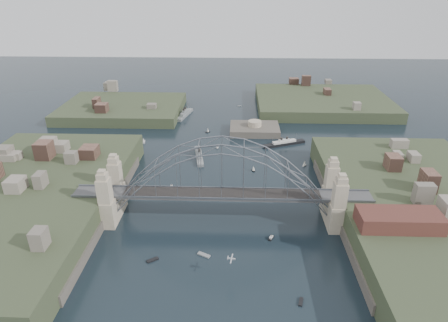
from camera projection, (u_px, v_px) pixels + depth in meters
ground at (222, 218)px, 112.76m from camera, size 500.00×500.00×0.00m
bridge at (222, 181)px, 107.47m from camera, size 84.00×13.80×24.60m
shore_west at (27, 209)px, 113.75m from camera, size 50.50×90.00×12.00m
shore_east at (423, 217)px, 110.07m from camera, size 50.50×90.00×12.00m
headland_nw at (123, 112)px, 200.07m from camera, size 60.00×45.00×9.00m
headland_ne at (322, 105)px, 210.13m from camera, size 70.00×55.00×9.50m
fort_island at (254, 133)px, 175.71m from camera, size 22.00×16.00×9.40m
wharf_shed at (399, 220)px, 94.41m from camera, size 20.00×8.00×4.00m
finger_pier at (392, 290)px, 85.93m from camera, size 4.00×22.00×1.40m
naval_cruiser_near at (199, 155)px, 150.65m from camera, size 5.18×17.72×5.27m
naval_cruiser_far at (185, 114)px, 195.60m from camera, size 6.44×18.29×6.14m
ocean_liner at (284, 143)px, 162.02m from camera, size 18.46×9.75×4.65m
aeroplane at (231, 258)px, 87.90m from camera, size 1.87×3.43×0.50m
small_boat_a at (172, 187)px, 129.15m from camera, size 1.29×2.30×1.43m
small_boat_b at (253, 169)px, 139.95m from camera, size 1.37×1.85×2.38m
small_boat_c at (204, 255)px, 97.63m from camera, size 3.51×2.56×0.45m
small_boat_d at (304, 164)px, 143.78m from camera, size 1.63×1.88×2.38m
small_boat_e at (143, 141)px, 164.43m from camera, size 1.94×4.07×2.38m
small_boat_f at (217, 146)px, 158.44m from camera, size 1.24×1.50×2.38m
small_boat_g at (301, 302)px, 83.54m from camera, size 1.45×2.61×0.45m
small_boat_h at (208, 130)px, 175.14m from camera, size 2.08×2.09×2.38m
small_boat_i at (318, 193)px, 124.40m from camera, size 2.13×2.76×2.38m
small_boat_j at (153, 260)px, 95.91m from camera, size 3.02×2.50×0.45m
small_boat_k at (239, 106)px, 210.68m from camera, size 1.92×0.64×0.45m
small_boat_l at (105, 171)px, 140.15m from camera, size 2.11×2.88×0.45m
small_boat_m at (271, 238)px, 103.85m from camera, size 1.80×2.44×1.43m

